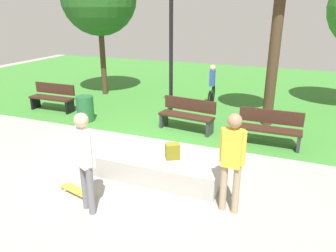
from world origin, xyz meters
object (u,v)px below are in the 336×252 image
trash_bin (85,109)px  park_bench_near_lamppost (187,114)px  backpack_on_ledge (173,151)px  skateboard_by_ledge (78,191)px  park_bench_far_left (269,127)px  cyclist_on_bicycle (212,89)px  skater_watching (84,155)px  lamp_post (171,35)px  concrete_ledge (156,166)px  skater_performing_trick (232,156)px  park_bench_center_lawn (53,97)px

trash_bin → park_bench_near_lamppost: bearing=7.4°
backpack_on_ledge → skateboard_by_ledge: size_ratio=0.39×
park_bench_far_left → cyclist_on_bicycle: 3.70m
skater_watching → trash_bin: skater_watching is taller
skateboard_by_ledge → trash_bin: trash_bin is taller
lamp_post → cyclist_on_bicycle: bearing=59.1°
trash_bin → backpack_on_ledge: bearing=-32.0°
skateboard_by_ledge → lamp_post: 5.71m
backpack_on_ledge → trash_bin: bearing=116.6°
skateboard_by_ledge → park_bench_near_lamppost: size_ratio=0.50×
concrete_ledge → skater_watching: size_ratio=1.53×
skater_performing_trick → park_bench_far_left: size_ratio=1.12×
skater_performing_trick → cyclist_on_bicycle: bearing=107.5°
backpack_on_ledge → park_bench_center_lawn: park_bench_center_lawn is taller
backpack_on_ledge → cyclist_on_bicycle: 5.51m
skater_watching → cyclist_on_bicycle: skater_watching is taller
skater_watching → park_bench_near_lamppost: size_ratio=1.09×
trash_bin → cyclist_on_bicycle: size_ratio=0.44×
concrete_ledge → skater_performing_trick: bearing=-21.6°
park_bench_far_left → trash_bin: 5.52m
concrete_ledge → skater_watching: skater_watching is taller
backpack_on_ledge → park_bench_center_lawn: (-5.57, 2.95, -0.14)m
trash_bin → cyclist_on_bicycle: (3.23, 3.07, 0.24)m
park_bench_near_lamppost → trash_bin: (-3.22, -0.41, -0.08)m
backpack_on_ledge → park_bench_center_lawn: bearing=120.7°
park_bench_far_left → park_bench_center_lawn: bearing=177.0°
backpack_on_ledge → skater_performing_trick: bearing=-59.0°
trash_bin → cyclist_on_bicycle: bearing=43.5°
backpack_on_ledge → skateboard_by_ledge: bearing=-171.1°
skater_watching → trash_bin: 5.00m
skater_performing_trick → trash_bin: size_ratio=2.25×
skater_performing_trick → cyclist_on_bicycle: skater_performing_trick is taller
skater_watching → skateboard_by_ledge: bearing=145.3°
cyclist_on_bicycle → lamp_post: bearing=-120.9°
lamp_post → trash_bin: lamp_post is taller
lamp_post → cyclist_on_bicycle: size_ratio=2.33×
backpack_on_ledge → lamp_post: (-1.57, 3.90, 1.94)m
skateboard_by_ledge → park_bench_far_left: park_bench_far_left is taller
lamp_post → trash_bin: (-2.29, -1.49, -2.17)m
skater_performing_trick → park_bench_far_left: bearing=84.2°
skater_performing_trick → skateboard_by_ledge: bearing=-168.9°
park_bench_near_lamppost → lamp_post: size_ratio=0.39×
lamp_post → trash_bin: bearing=-147.0°
concrete_ledge → skater_watching: 1.87m
skater_watching → park_bench_far_left: bearing=58.1°
concrete_ledge → cyclist_on_bicycle: (-0.27, 5.51, 0.40)m
lamp_post → park_bench_near_lamppost: bearing=-49.1°
skater_watching → park_bench_near_lamppost: bearing=86.2°
concrete_ledge → park_bench_center_lawn: park_bench_center_lawn is taller
backpack_on_ledge → trash_bin: (-3.86, 2.41, -0.22)m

